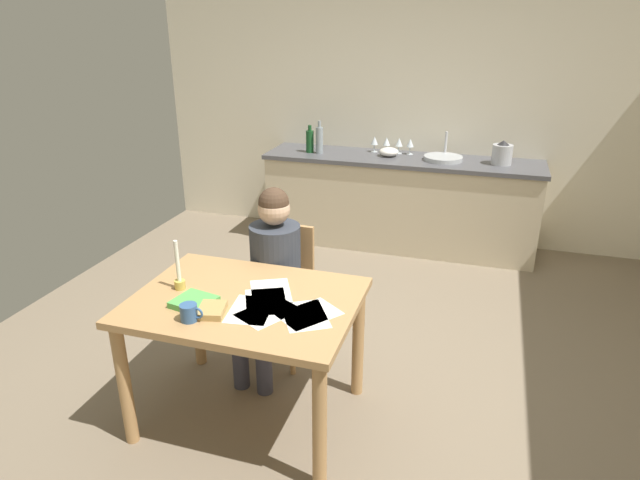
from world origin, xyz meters
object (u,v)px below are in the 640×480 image
book_cookery (194,302)px  bottle_oil (310,141)px  coffee_mug (189,313)px  wine_glass_near_sink (410,143)px  mixing_bowl (389,152)px  book_magazine (212,310)px  wine_glass_by_kettle (399,143)px  dining_table (246,317)px  sink_unit (443,158)px  chair_at_table (282,285)px  candlestick (179,275)px  person_seated (271,270)px  wine_glass_back_right (374,141)px  wine_glass_back_left (387,142)px  stovetop_kettle (502,154)px  bottle_vinegar (319,140)px

book_cookery → bottle_oil: (-0.33, 2.91, 0.23)m
coffee_mug → wine_glass_near_sink: (0.58, 3.26, 0.20)m
bottle_oil → mixing_bowl: bearing=5.1°
book_magazine → wine_glass_by_kettle: 3.20m
dining_table → sink_unit: 2.94m
chair_at_table → candlestick: candlestick is taller
dining_table → person_seated: bearing=97.3°
book_cookery → mixing_bowl: 3.02m
wine_glass_by_kettle → person_seated: bearing=-98.7°
chair_at_table → sink_unit: sink_unit is taller
chair_at_table → book_magazine: bearing=-92.0°
wine_glass_back_right → person_seated: bearing=-93.0°
mixing_bowl → wine_glass_near_sink: size_ratio=1.20×
person_seated → sink_unit: bearing=70.3°
chair_at_table → bottle_oil: bearing=103.1°
wine_glass_near_sink → wine_glass_back_left: size_ratio=1.00×
dining_table → mixing_bowl: 2.86m
sink_unit → mixing_bowl: bearing=179.0°
wine_glass_back_left → book_cookery: bearing=-97.4°
stovetop_kettle → person_seated: bearing=-120.4°
book_cookery → stovetop_kettle: bearing=74.2°
candlestick → book_magazine: bearing=-33.1°
chair_at_table → wine_glass_back_left: size_ratio=5.78×
book_cookery → wine_glass_by_kettle: bearing=91.3°
dining_table → candlestick: candlestick is taller
book_magazine → sink_unit: bearing=60.5°
chair_at_table → coffee_mug: 1.03m
wine_glass_near_sink → coffee_mug: bearing=-100.0°
book_cookery → sink_unit: sink_unit is taller
person_seated → bottle_oil: (-0.48, 2.23, 0.33)m
person_seated → book_cookery: (-0.15, -0.68, 0.10)m
dining_table → bottle_vinegar: size_ratio=3.74×
mixing_bowl → coffee_mug: bearing=-97.2°
sink_unit → stovetop_kettle: sink_unit is taller
bottle_vinegar → mixing_bowl: bearing=6.9°
person_seated → wine_glass_near_sink: (0.48, 2.43, 0.33)m
dining_table → coffee_mug: size_ratio=9.86×
wine_glass_back_right → wine_glass_by_kettle: bearing=0.0°
coffee_mug → candlestick: 0.37m
bottle_oil → wine_glass_by_kettle: bearing=13.6°
bottle_oil → bottle_vinegar: size_ratio=0.84×
dining_table → wine_glass_by_kettle: wine_glass_by_kettle is taller
dining_table → mixing_bowl: bearing=85.3°
stovetop_kettle → wine_glass_back_right: bearing=172.9°
person_seated → candlestick: bearing=-120.4°
bottle_oil → bottle_vinegar: bearing=-6.9°
book_cookery → wine_glass_back_left: (0.40, 3.11, 0.23)m
wine_glass_by_kettle → dining_table: bearing=-95.8°
person_seated → sink_unit: (0.82, 2.29, 0.24)m
chair_at_table → mixing_bowl: bearing=82.2°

